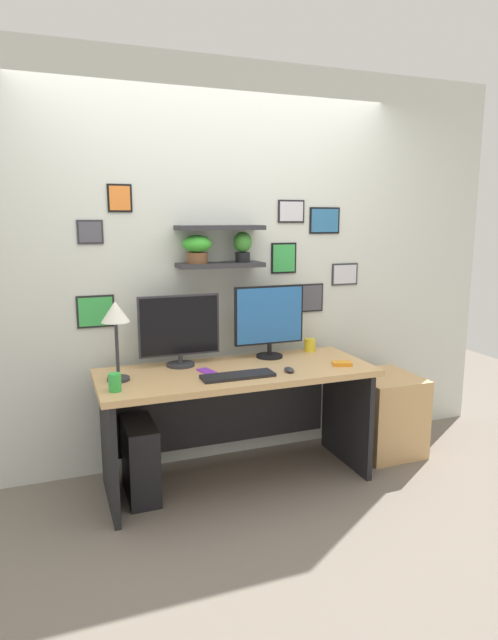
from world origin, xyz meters
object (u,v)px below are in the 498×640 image
object	(u,v)px
computer_tower_left	(140,460)
drawer_cabinet	(384,413)
computer_mouse	(289,370)
pen_cup	(115,382)
cell_phone	(207,371)
monitor_right	(269,319)
desk	(234,398)
desk_lamp	(116,319)
keyboard	(238,376)
scissors_tray	(342,363)
monitor_left	(179,329)
coffee_mug	(310,345)

from	to	relation	value
computer_tower_left	drawer_cabinet	bearing A→B (deg)	1.26
computer_mouse	drawer_cabinet	distance (m)	1.03
pen_cup	computer_tower_left	size ratio (longest dim) A/B	0.21
drawer_cabinet	cell_phone	bearing A→B (deg)	-177.58
computer_mouse	pen_cup	bearing A→B (deg)	-179.85
monitor_right	computer_mouse	xyz separation A→B (m)	(-0.03, -0.39, -0.25)
desk	desk_lamp	world-z (taller)	desk_lamp
keyboard	scissors_tray	size ratio (longest dim) A/B	3.67
scissors_tray	computer_mouse	bearing A→B (deg)	-176.71
keyboard	desk_lamp	distance (m)	0.78
keyboard	cell_phone	size ratio (longest dim) A/B	3.14
computer_mouse	cell_phone	world-z (taller)	computer_mouse
cell_phone	scissors_tray	distance (m)	0.87
computer_mouse	desk	bearing A→B (deg)	141.30
monitor_right	scissors_tray	bearing A→B (deg)	-45.70
monitor_left	desk_lamp	world-z (taller)	desk_lamp
monitor_right	computer_mouse	distance (m)	0.46
monitor_right	scissors_tray	xyz separation A→B (m)	(0.36, -0.36, -0.25)
pen_cup	desk	bearing A→B (deg)	16.58
monitor_right	computer_mouse	bearing A→B (deg)	-94.12
monitor_right	computer_mouse	size ratio (longest dim) A/B	5.45
coffee_mug	drawer_cabinet	xyz separation A→B (m)	(0.52, -0.20, -0.51)
desk	monitor_right	bearing A→B (deg)	27.53
drawer_cabinet	computer_tower_left	distance (m)	1.78
coffee_mug	pen_cup	size ratio (longest dim) A/B	0.90
monitor_right	pen_cup	size ratio (longest dim) A/B	4.90
monitor_left	cell_phone	world-z (taller)	monitor_left
coffee_mug	drawer_cabinet	size ratio (longest dim) A/B	0.16
monitor_right	cell_phone	distance (m)	0.60
monitor_right	pen_cup	world-z (taller)	monitor_right
cell_phone	desk_lamp	bearing A→B (deg)	163.91
cell_phone	coffee_mug	size ratio (longest dim) A/B	1.56
pen_cup	computer_tower_left	xyz separation A→B (m)	(0.15, 0.20, -0.56)
monitor_left	coffee_mug	distance (m)	0.97
monitor_right	coffee_mug	bearing A→B (deg)	8.29
keyboard	computer_tower_left	world-z (taller)	keyboard
desk_lamp	cell_phone	bearing A→B (deg)	-1.69
drawer_cabinet	desk	bearing A→B (deg)	-179.57
keyboard	coffee_mug	world-z (taller)	coffee_mug
scissors_tray	computer_tower_left	size ratio (longest dim) A/B	0.25
pen_cup	computer_tower_left	bearing A→B (deg)	52.99
monitor_left	monitor_right	bearing A→B (deg)	-0.01
monitor_left	pen_cup	world-z (taller)	monitor_left
desk	cell_phone	xyz separation A→B (m)	(-0.19, -0.05, 0.21)
pen_cup	drawer_cabinet	world-z (taller)	pen_cup
drawer_cabinet	scissors_tray	bearing A→B (deg)	-156.75
pen_cup	drawer_cabinet	xyz separation A→B (m)	(1.92, 0.24, -0.52)
monitor_right	coffee_mug	xyz separation A→B (m)	(0.33, 0.05, -0.22)
monitor_left	cell_phone	distance (m)	0.34
keyboard	pen_cup	xyz separation A→B (m)	(-0.72, -0.01, 0.04)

